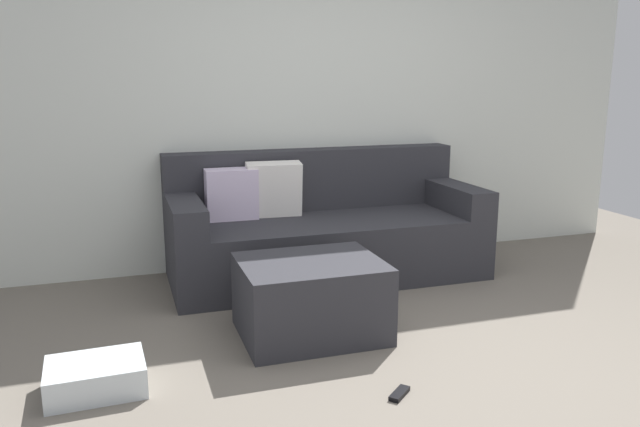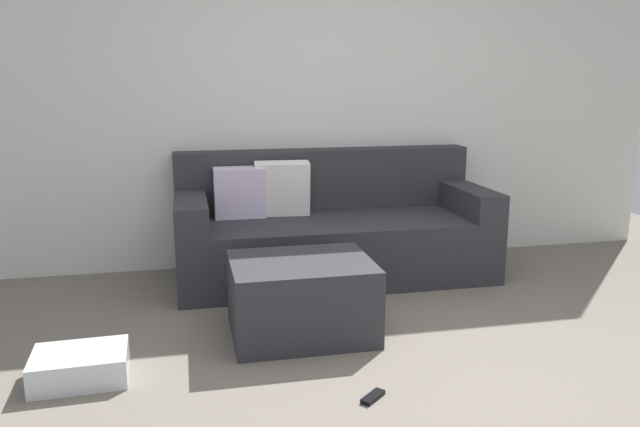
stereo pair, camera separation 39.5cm
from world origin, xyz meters
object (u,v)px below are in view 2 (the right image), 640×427
ottoman (301,297)px  storage_bin (80,366)px  couch_sectional (330,231)px  remote_near_ottoman (373,397)px

ottoman → storage_bin: bearing=-164.3°
couch_sectional → storage_bin: size_ratio=5.07×
ottoman → remote_near_ottoman: 0.87m
couch_sectional → storage_bin: bearing=-139.0°
storage_bin → remote_near_ottoman: bearing=-19.9°
couch_sectional → ottoman: bearing=-111.7°
ottoman → couch_sectional: bearing=68.3°
remote_near_ottoman → ottoman: bearing=60.9°
remote_near_ottoman → storage_bin: bearing=118.5°
couch_sectional → ottoman: couch_sectional is taller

